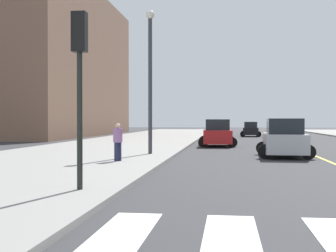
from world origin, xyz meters
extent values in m
cube|color=gray|center=(-12.20, 20.00, 0.07)|extent=(10.00, 120.00, 0.15)
cube|color=silver|center=(-6.30, 4.00, 0.01)|extent=(0.90, 4.00, 0.01)
cube|color=silver|center=(-4.50, 4.00, 0.01)|extent=(0.90, 4.00, 0.01)
cube|color=yellow|center=(0.00, 40.00, 0.01)|extent=(0.16, 80.00, 0.01)
cube|color=brown|center=(-27.63, 50.02, 8.53)|extent=(16.00, 32.00, 17.06)
cube|color=#B7B7BC|center=(-1.70, 20.79, 0.72)|extent=(2.12, 4.44, 0.94)
cube|color=#1E2328|center=(-1.71, 20.52, 1.56)|extent=(1.74, 2.24, 0.79)
cylinder|color=black|center=(-0.64, 22.11, 0.35)|extent=(0.72, 0.25, 0.71)
cylinder|color=black|center=(-2.66, 22.17, 0.35)|extent=(0.72, 0.25, 0.71)
cylinder|color=black|center=(-0.73, 19.40, 0.35)|extent=(0.72, 0.25, 0.71)
cylinder|color=black|center=(-2.75, 19.46, 0.35)|extent=(0.72, 0.25, 0.71)
cube|color=black|center=(-1.96, 49.28, 0.61)|extent=(1.83, 3.77, 0.79)
cube|color=#1E2328|center=(-1.97, 49.06, 1.32)|extent=(1.49, 1.91, 0.67)
cylinder|color=black|center=(-1.06, 50.39, 0.30)|extent=(0.61, 0.22, 0.60)
cylinder|color=black|center=(-2.77, 50.46, 0.30)|extent=(0.61, 0.22, 0.60)
cylinder|color=black|center=(-1.15, 48.09, 0.30)|extent=(0.61, 0.22, 0.60)
cylinder|color=black|center=(-2.86, 48.17, 0.30)|extent=(0.61, 0.22, 0.60)
cube|color=red|center=(-5.27, 29.78, 0.70)|extent=(2.11, 4.37, 0.92)
cube|color=#1E2328|center=(-5.26, 29.52, 1.53)|extent=(1.72, 2.21, 0.78)
cylinder|color=black|center=(-4.33, 31.15, 0.35)|extent=(0.70, 0.25, 0.70)
cylinder|color=black|center=(-6.32, 31.07, 0.35)|extent=(0.70, 0.25, 0.70)
cylinder|color=black|center=(-4.23, 28.49, 0.35)|extent=(0.70, 0.25, 0.70)
cylinder|color=black|center=(-6.21, 28.41, 0.35)|extent=(0.70, 0.25, 0.70)
cylinder|color=black|center=(-8.24, 8.02, 1.87)|extent=(0.14, 0.14, 3.44)
cube|color=black|center=(-8.24, 8.02, 4.09)|extent=(0.36, 0.28, 1.00)
sphere|color=red|center=(-8.24, 8.20, 4.39)|extent=(0.18, 0.18, 0.18)
sphere|color=orange|center=(-8.24, 8.20, 4.09)|extent=(0.18, 0.18, 0.18)
sphere|color=green|center=(-8.24, 8.20, 3.79)|extent=(0.18, 0.18, 0.18)
cylinder|color=#232847|center=(-9.12, 15.95, 0.54)|extent=(0.18, 0.18, 0.79)
cylinder|color=#232847|center=(-9.22, 15.82, 0.54)|extent=(0.18, 0.18, 0.79)
cylinder|color=#99669E|center=(-9.17, 15.88, 1.23)|extent=(0.39, 0.39, 0.59)
sphere|color=beige|center=(-9.17, 15.88, 1.64)|extent=(0.21, 0.21, 0.21)
cylinder|color=#38383D|center=(-8.49, 20.10, 3.63)|extent=(0.20, 0.20, 6.97)
sphere|color=silver|center=(-8.49, 20.10, 7.27)|extent=(0.44, 0.44, 0.44)
camera|label=1|loc=(-4.56, -3.06, 1.90)|focal=48.98mm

